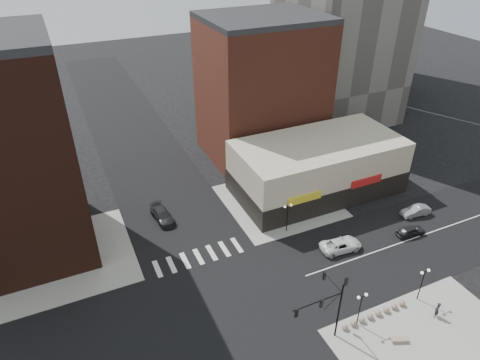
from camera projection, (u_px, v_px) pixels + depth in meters
ground at (226, 304)px, 45.53m from camera, size 240.00×240.00×0.00m
road_ew at (226, 304)px, 45.53m from camera, size 200.00×14.00×0.02m
road_ns at (226, 304)px, 45.53m from camera, size 14.00×200.00×0.02m
sidewalk_nw at (68, 258)px, 51.60m from camera, size 15.00×15.00×0.12m
sidewalk_ne at (279, 201)px, 61.82m from camera, size 15.00×15.00×0.12m
sidewalk_se at (439, 354)px, 40.33m from camera, size 18.00×14.00×0.12m
building_ne_midrise at (262, 91)px, 69.23m from camera, size 18.00×15.00×22.00m
building_ne_row at (317, 171)px, 62.79m from camera, size 24.20×12.20×8.00m
traffic_signal at (330, 301)px, 39.42m from camera, size 5.59×3.09×7.77m
street_lamp_se_a at (361, 302)px, 41.50m from camera, size 1.22×0.32×4.16m
street_lamp_se_b at (424, 277)px, 44.32m from camera, size 1.22×0.32×4.16m
street_lamp_ne at (288, 211)px, 54.21m from camera, size 1.22×0.32×4.16m
bollard_row at (374, 315)px, 43.76m from camera, size 8.00×0.65×0.65m
white_suv at (341, 245)px, 52.61m from camera, size 5.43×2.87×1.46m
dark_sedan_east at (411, 231)px, 55.04m from camera, size 3.98×1.87×1.32m
silver_sedan at (416, 211)px, 58.70m from camera, size 4.30×1.84×1.38m
dark_sedan_north at (162, 215)px, 57.77m from camera, size 2.68×5.33×1.49m
pedestrian at (437, 310)px, 43.52m from camera, size 0.81×0.78×1.87m
stone_bench at (399, 340)px, 41.29m from camera, size 1.71×1.07×0.38m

